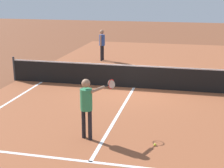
{
  "coord_description": "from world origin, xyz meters",
  "views": [
    {
      "loc": [
        2.1,
        -13.26,
        3.93
      ],
      "look_at": [
        -0.23,
        -3.1,
        1.0
      ],
      "focal_mm": 53.97,
      "sensor_mm": 36.0,
      "label": 1
    }
  ],
  "objects_px": {
    "net": "(134,76)",
    "tennis_ball_mid_court": "(155,145)",
    "player_near": "(87,102)",
    "player_far": "(102,42)"
  },
  "relations": [
    {
      "from": "net",
      "to": "player_far",
      "type": "relative_size",
      "value": 6.21
    },
    {
      "from": "player_near",
      "to": "net",
      "type": "bearing_deg",
      "value": 85.15
    },
    {
      "from": "net",
      "to": "tennis_ball_mid_court",
      "type": "xyz_separation_m",
      "value": [
        1.4,
        -5.2,
        -0.46
      ]
    },
    {
      "from": "tennis_ball_mid_court",
      "to": "player_near",
      "type": "bearing_deg",
      "value": 178.28
    },
    {
      "from": "player_far",
      "to": "tennis_ball_mid_court",
      "type": "relative_size",
      "value": 26.65
    },
    {
      "from": "net",
      "to": "tennis_ball_mid_court",
      "type": "distance_m",
      "value": 5.41
    },
    {
      "from": "player_far",
      "to": "tennis_ball_mid_court",
      "type": "height_order",
      "value": "player_far"
    },
    {
      "from": "net",
      "to": "tennis_ball_mid_court",
      "type": "height_order",
      "value": "net"
    },
    {
      "from": "net",
      "to": "player_near",
      "type": "bearing_deg",
      "value": -94.85
    },
    {
      "from": "net",
      "to": "player_far",
      "type": "xyz_separation_m",
      "value": [
        -2.68,
        5.09,
        0.59
      ]
    }
  ]
}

